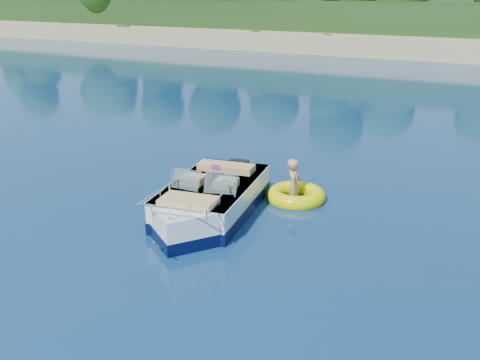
# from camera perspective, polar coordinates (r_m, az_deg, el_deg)

# --- Properties ---
(ground) EXTENTS (160.00, 160.00, 0.00)m
(ground) POSITION_cam_1_polar(r_m,az_deg,el_deg) (11.09, -13.43, -7.78)
(ground) COLOR #0A2447
(ground) RESTS_ON ground
(shoreline) EXTENTS (170.00, 59.00, 6.00)m
(shoreline) POSITION_cam_1_polar(r_m,az_deg,el_deg) (71.43, 23.46, 14.96)
(shoreline) COLOR #9F895C
(shoreline) RESTS_ON ground
(motorboat) EXTENTS (2.36, 5.07, 1.70)m
(motorboat) POSITION_cam_1_polar(r_m,az_deg,el_deg) (12.40, -3.41, -2.53)
(motorboat) COLOR silver
(motorboat) RESTS_ON ground
(tow_tube) EXTENTS (1.84, 1.84, 0.39)m
(tow_tube) POSITION_cam_1_polar(r_m,az_deg,el_deg) (13.55, 5.99, -1.67)
(tow_tube) COLOR #F3EA00
(tow_tube) RESTS_ON ground
(boy) EXTENTS (0.55, 0.88, 1.60)m
(boy) POSITION_cam_1_polar(r_m,az_deg,el_deg) (13.66, 5.79, -1.94)
(boy) COLOR tan
(boy) RESTS_ON ground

